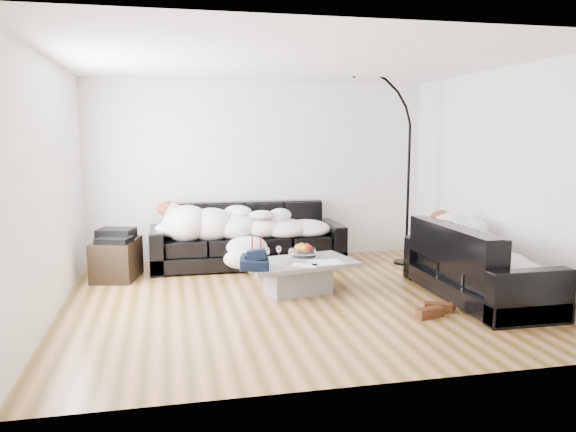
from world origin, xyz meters
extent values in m
plane|color=brown|center=(0.00, 0.00, 0.00)|extent=(5.00, 5.00, 0.00)
cube|color=silver|center=(0.00, 2.25, 1.30)|extent=(5.00, 0.02, 2.60)
cube|color=silver|center=(-2.50, 0.00, 1.30)|extent=(0.02, 4.50, 2.60)
cube|color=silver|center=(2.50, 0.00, 1.30)|extent=(0.02, 4.50, 2.60)
plane|color=white|center=(0.00, 0.00, 2.60)|extent=(5.00, 5.00, 0.00)
cube|color=black|center=(-0.27, 1.73, 0.43)|extent=(2.66, 0.92, 0.87)
cube|color=black|center=(2.04, -0.39, 0.42)|extent=(0.88, 2.06, 0.83)
ellipsoid|color=#0B4D53|center=(1.98, 0.25, 0.72)|extent=(0.42, 0.38, 0.20)
cube|color=#939699|center=(0.11, 0.25, 0.19)|extent=(1.42, 1.00, 0.38)
cylinder|color=white|center=(0.23, 0.46, 0.46)|extent=(0.35, 0.35, 0.17)
cylinder|color=white|center=(-0.09, 0.42, 0.45)|extent=(0.07, 0.07, 0.15)
cylinder|color=white|center=(-0.26, 0.25, 0.47)|extent=(0.08, 0.08, 0.18)
cylinder|color=white|center=(0.02, 0.20, 0.46)|extent=(0.09, 0.09, 0.16)
cylinder|color=maroon|center=(-0.39, 0.50, 0.51)|extent=(0.05, 0.05, 0.26)
cylinder|color=maroon|center=(-0.28, 0.57, 0.50)|extent=(0.05, 0.05, 0.25)
cube|color=silver|center=(0.40, 0.10, 0.38)|extent=(0.39, 0.31, 0.01)
cube|color=silver|center=(0.12, 0.00, 0.38)|extent=(0.35, 0.31, 0.01)
cube|color=black|center=(-2.01, 1.38, 0.25)|extent=(0.64, 0.81, 0.50)
cube|color=black|center=(-2.01, 1.38, 0.56)|extent=(0.52, 0.46, 0.13)
camera|label=1|loc=(-1.35, -5.94, 1.83)|focal=35.00mm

